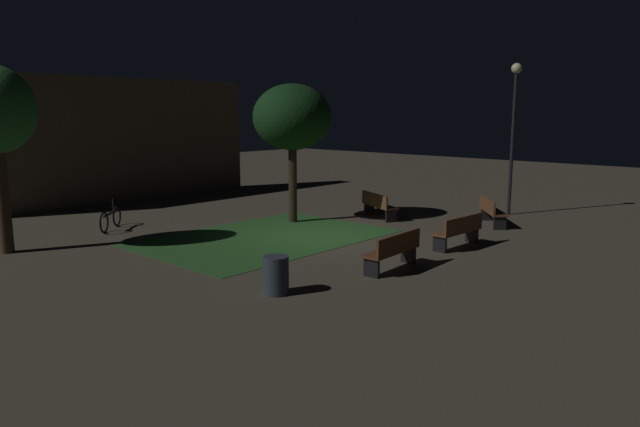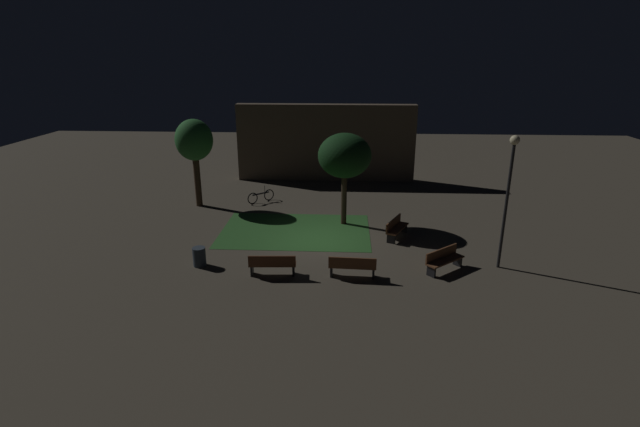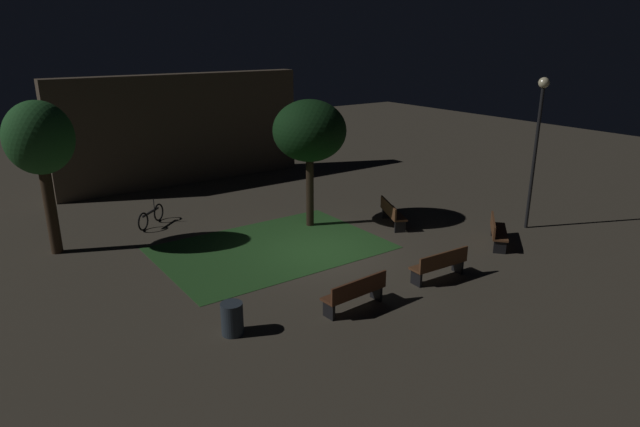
% 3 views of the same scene
% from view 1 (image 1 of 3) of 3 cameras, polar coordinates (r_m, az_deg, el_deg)
% --- Properties ---
extents(ground_plane, '(60.00, 60.00, 0.00)m').
position_cam_1_polar(ground_plane, '(16.96, 0.19, -2.37)').
color(ground_plane, '#4C4438').
extents(grass_lawn, '(7.09, 4.89, 0.01)m').
position_cam_1_polar(grass_lawn, '(16.99, -5.44, -2.37)').
color(grass_lawn, '#2D6028').
rests_on(grass_lawn, ground).
extents(bench_corner, '(1.82, 0.58, 0.88)m').
position_cam_1_polar(bench_corner, '(13.49, 7.29, -3.59)').
color(bench_corner, brown).
rests_on(bench_corner, ground).
extents(bench_near_trees, '(1.82, 0.57, 0.88)m').
position_cam_1_polar(bench_near_trees, '(16.03, 13.57, -1.62)').
color(bench_near_trees, brown).
rests_on(bench_near_trees, ground).
extents(bench_front_left, '(1.68, 1.53, 0.88)m').
position_cam_1_polar(bench_front_left, '(19.54, 16.53, 0.30)').
color(bench_front_left, brown).
rests_on(bench_front_left, ground).
extents(bench_path_side, '(1.21, 1.83, 0.88)m').
position_cam_1_polar(bench_path_side, '(19.99, 5.73, 0.88)').
color(bench_path_side, brown).
rests_on(bench_path_side, ground).
extents(tree_left_canopy, '(2.57, 2.57, 4.54)m').
position_cam_1_polar(tree_left_canopy, '(19.02, -2.76, 9.39)').
color(tree_left_canopy, '#2D2116').
rests_on(tree_left_canopy, ground).
extents(lamp_post_plaza_west, '(0.36, 0.36, 5.29)m').
position_cam_1_polar(lamp_post_plaza_west, '(21.52, 18.59, 9.18)').
color(lamp_post_plaza_west, black).
rests_on(lamp_post_plaza_west, ground).
extents(trash_bin, '(0.52, 0.52, 0.78)m').
position_cam_1_polar(trash_bin, '(11.72, -4.36, -6.09)').
color(trash_bin, '#2D3842').
rests_on(trash_bin, ground).
extents(bicycle, '(1.35, 1.21, 0.93)m').
position_cam_1_polar(bicycle, '(19.17, -19.96, -0.49)').
color(bicycle, black).
rests_on(bicycle, ground).
extents(building_wall_backdrop, '(11.60, 0.80, 4.99)m').
position_cam_1_polar(building_wall_backdrop, '(25.13, -18.82, 6.87)').
color(building_wall_backdrop, brown).
rests_on(building_wall_backdrop, ground).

